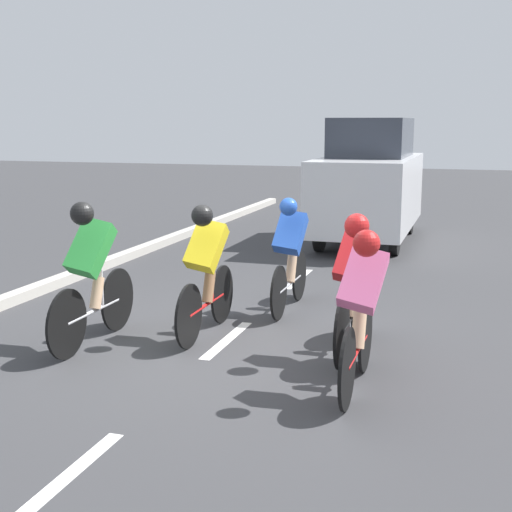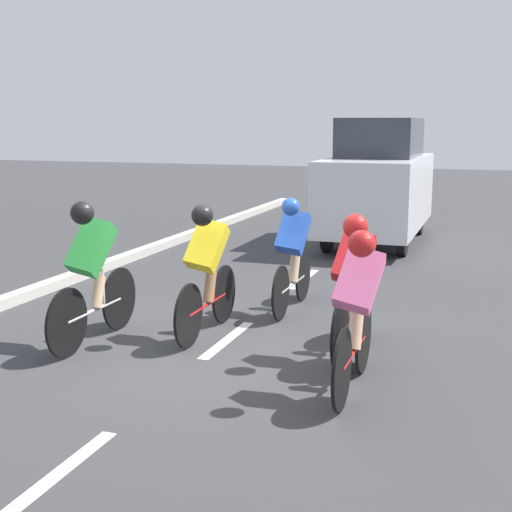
{
  "view_description": "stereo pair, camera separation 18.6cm",
  "coord_description": "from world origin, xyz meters",
  "px_view_note": "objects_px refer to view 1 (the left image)",
  "views": [
    {
      "loc": [
        -2.53,
        6.9,
        2.34
      ],
      "look_at": [
        -0.33,
        -0.12,
        0.95
      ],
      "focal_mm": 50.0,
      "sensor_mm": 36.0,
      "label": 1
    },
    {
      "loc": [
        -2.7,
        6.84,
        2.34
      ],
      "look_at": [
        -0.33,
        -0.12,
        0.95
      ],
      "focal_mm": 50.0,
      "sensor_mm": 36.0,
      "label": 2
    }
  ],
  "objects_px": {
    "cyclist_yellow": "(206,267)",
    "cyclist_red": "(353,281)",
    "cyclist_green": "(91,270)",
    "cyclist_blue": "(290,251)",
    "support_car": "(369,182)",
    "cyclist_pink": "(361,306)"
  },
  "relations": [
    {
      "from": "cyclist_yellow",
      "to": "cyclist_red",
      "type": "distance_m",
      "value": 1.65
    },
    {
      "from": "cyclist_green",
      "to": "cyclist_yellow",
      "type": "bearing_deg",
      "value": -146.99
    },
    {
      "from": "cyclist_blue",
      "to": "support_car",
      "type": "bearing_deg",
      "value": -91.46
    },
    {
      "from": "cyclist_red",
      "to": "cyclist_pink",
      "type": "height_order",
      "value": "cyclist_red"
    },
    {
      "from": "cyclist_yellow",
      "to": "support_car",
      "type": "height_order",
      "value": "support_car"
    },
    {
      "from": "cyclist_green",
      "to": "cyclist_blue",
      "type": "distance_m",
      "value": 2.56
    },
    {
      "from": "cyclist_green",
      "to": "support_car",
      "type": "xyz_separation_m",
      "value": [
        -1.76,
        -7.54,
        0.36
      ]
    },
    {
      "from": "cyclist_yellow",
      "to": "cyclist_red",
      "type": "height_order",
      "value": "cyclist_yellow"
    },
    {
      "from": "cyclist_green",
      "to": "cyclist_pink",
      "type": "bearing_deg",
      "value": 170.71
    },
    {
      "from": "cyclist_yellow",
      "to": "cyclist_green",
      "type": "relative_size",
      "value": 0.97
    },
    {
      "from": "cyclist_yellow",
      "to": "cyclist_blue",
      "type": "bearing_deg",
      "value": -114.22
    },
    {
      "from": "cyclist_yellow",
      "to": "cyclist_red",
      "type": "bearing_deg",
      "value": 173.67
    },
    {
      "from": "support_car",
      "to": "cyclist_blue",
      "type": "bearing_deg",
      "value": 88.54
    },
    {
      "from": "cyclist_red",
      "to": "support_car",
      "type": "bearing_deg",
      "value": -82.7
    },
    {
      "from": "cyclist_green",
      "to": "cyclist_pink",
      "type": "distance_m",
      "value": 2.93
    },
    {
      "from": "cyclist_red",
      "to": "cyclist_blue",
      "type": "bearing_deg",
      "value": -55.21
    },
    {
      "from": "cyclist_pink",
      "to": "cyclist_red",
      "type": "bearing_deg",
      "value": -76.43
    },
    {
      "from": "cyclist_red",
      "to": "cyclist_blue",
      "type": "height_order",
      "value": "cyclist_red"
    },
    {
      "from": "cyclist_green",
      "to": "cyclist_red",
      "type": "bearing_deg",
      "value": -169.74
    },
    {
      "from": "cyclist_green",
      "to": "cyclist_blue",
      "type": "relative_size",
      "value": 1.05
    },
    {
      "from": "cyclist_green",
      "to": "cyclist_pink",
      "type": "height_order",
      "value": "cyclist_green"
    },
    {
      "from": "cyclist_red",
      "to": "cyclist_green",
      "type": "relative_size",
      "value": 0.95
    }
  ]
}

